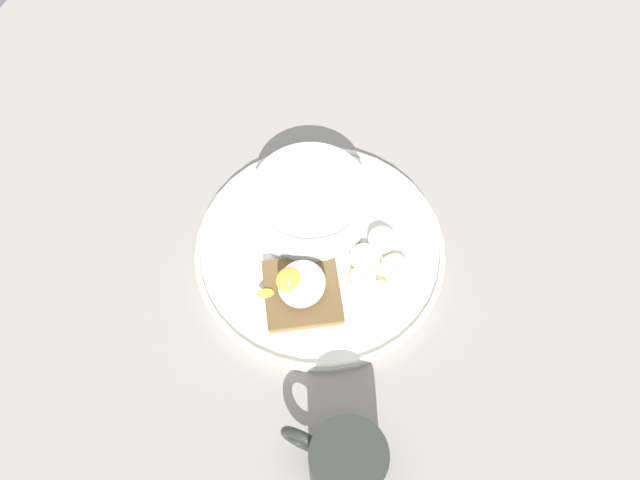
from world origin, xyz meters
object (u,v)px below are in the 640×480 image
Objects in this scene: toast_slice at (300,291)px; banana_slice_inner at (378,294)px; poached_egg at (297,283)px; oatmeal_bowl at (310,204)px; coffee_mug at (345,462)px; banana_slice_right at (394,271)px; banana_slice_front at (363,261)px; banana_slice_left at (363,279)px; banana_slice_back at (382,241)px.

toast_slice is 8.93cm from banana_slice_inner.
oatmeal_bowl is at bearing 10.33° from poached_egg.
oatmeal_bowl is 29.32cm from coffee_mug.
banana_slice_inner is at bearing 163.79° from banana_slice_right.
oatmeal_bowl is at bearing 70.72° from banana_slice_right.
banana_slice_front reaches higher than banana_slice_right.
banana_slice_inner is (-3.47, -2.77, -0.05)cm from banana_slice_front.
coffee_mug is (-26.53, -12.48, 0.09)cm from oatmeal_bowl.
toast_slice is at bearing 120.78° from banana_slice_left.
banana_slice_right is 0.43× the size of coffee_mug.
banana_slice_back is at bearing -94.51° from oatmeal_bowl.
oatmeal_bowl is 1.22× the size of toast_slice.
coffee_mug is (-22.58, -4.67, 2.75)cm from banana_slice_front.
banana_slice_back is 6.84cm from banana_slice_inner.
oatmeal_bowl reaches higher than toast_slice.
banana_slice_back reaches higher than banana_slice_right.
toast_slice is 1.06× the size of coffee_mug.
oatmeal_bowl is 2.95× the size of banana_slice_back.
banana_slice_right is 22.68cm from coffee_mug.
coffee_mug is at bearing -147.66° from toast_slice.
toast_slice is at bearing 122.33° from banana_slice_right.
coffee_mug reaches higher than banana_slice_left.
poached_egg is 1.55× the size of banana_slice_right.
poached_egg is 8.08cm from banana_slice_left.
banana_slice_front is at bearing 11.68° from coffee_mug.
banana_slice_front is (6.11, -5.76, -0.18)cm from toast_slice.
banana_slice_left is (-6.27, -8.43, -2.63)cm from oatmeal_bowl.
banana_slice_front is at bearing 14.82° from banana_slice_left.
toast_slice and banana_slice_back have the same top height.
poached_egg is at bearing 136.19° from banana_slice_front.
banana_slice_front and banana_slice_left have the same top height.
toast_slice is (-10.06, -2.06, -2.48)cm from oatmeal_bowl.
banana_slice_front is at bearing 38.64° from banana_slice_inner.
banana_slice_front is 1.24× the size of banana_slice_left.
banana_slice_inner is (-1.15, -2.16, -0.08)cm from banana_slice_left.
poached_egg is 11.80cm from banana_slice_right.
banana_slice_front is 0.92× the size of banana_slice_back.
banana_slice_back is at bearing 35.82° from banana_slice_right.
coffee_mug is (-25.81, -3.32, 2.69)cm from banana_slice_back.
oatmeal_bowl reaches higher than banana_slice_back.
banana_slice_front is at bearing -43.81° from poached_egg.
poached_egg reaches higher than banana_slice_right.
banana_slice_left is at bearing 11.32° from coffee_mug.
banana_slice_right is at bearing 2.34° from coffee_mug.
banana_slice_front is at bearing 88.57° from banana_slice_right.
banana_slice_left is 0.89× the size of banana_slice_inner.
banana_slice_back is (-0.72, -9.17, -2.61)cm from oatmeal_bowl.
poached_egg is (-10.17, -1.85, -0.01)cm from oatmeal_bowl.
poached_egg reaches higher than banana_slice_inner.
oatmeal_bowl is at bearing 63.17° from banana_slice_front.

